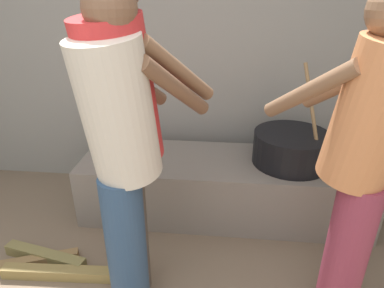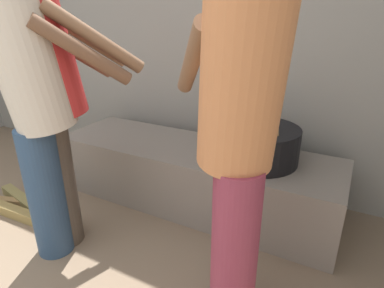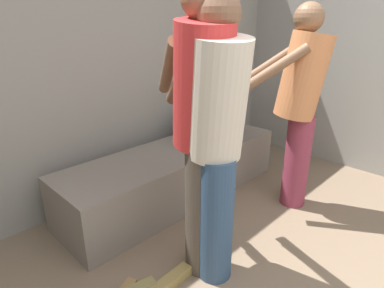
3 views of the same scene
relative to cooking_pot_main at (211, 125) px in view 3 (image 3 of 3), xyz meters
name	(u,v)px [view 3 (image 3 of 3)]	position (x,y,z in m)	size (l,w,h in m)	color
block_enclosure_rear	(65,61)	(-1.06, 0.51, 0.62)	(4.99, 0.20, 2.33)	gray
hearth_ledge	(176,173)	(-0.45, -0.01, -0.33)	(2.01, 0.60, 0.43)	slate
cooking_pot_main	(211,125)	(0.00, 0.00, 0.00)	(0.51, 0.51, 0.67)	black
cook_in_orange_shirt	(300,99)	(0.14, -0.76, 0.35)	(0.65, 0.71, 1.56)	#8C3347
cook_in_red_shirt	(202,119)	(-0.92, -0.73, 0.40)	(0.63, 0.74, 1.65)	#4C4238
cook_in_cream_shirt	(216,132)	(-0.91, -0.82, 0.35)	(0.60, 0.73, 1.57)	navy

